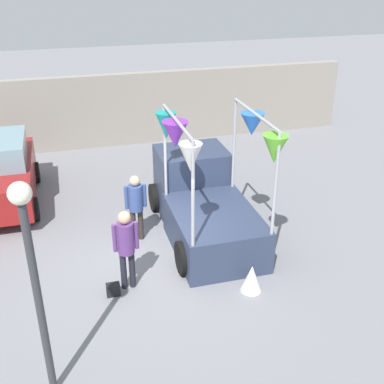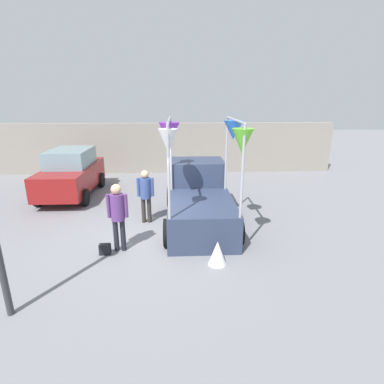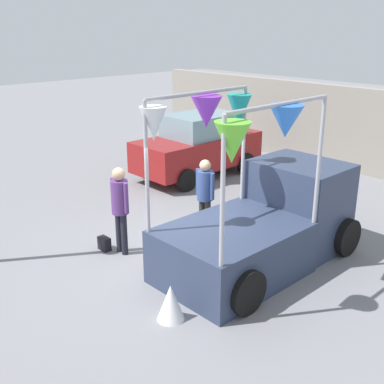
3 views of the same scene
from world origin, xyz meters
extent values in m
plane|color=slate|center=(0.00, 0.00, 0.00)|extent=(60.00, 60.00, 0.00)
cube|color=#2D3851|center=(1.44, 0.17, 0.50)|extent=(1.90, 2.60, 1.00)
cube|color=#2D3851|center=(1.44, 2.17, 0.90)|extent=(1.80, 1.40, 1.80)
cube|color=#8CB2C6|center=(1.44, 2.17, 1.35)|extent=(1.76, 1.37, 0.60)
cylinder|color=black|center=(0.49, 2.52, 0.38)|extent=(0.22, 0.76, 0.76)
cylinder|color=black|center=(2.39, 2.52, 0.38)|extent=(0.22, 0.76, 0.76)
cylinder|color=black|center=(0.49, -0.53, 0.38)|extent=(0.22, 0.76, 0.76)
cylinder|color=black|center=(2.39, -0.53, 0.38)|extent=(0.22, 0.76, 0.76)
cylinder|color=#A5A5AD|center=(0.57, 1.39, 2.13)|extent=(0.07, 0.07, 2.27)
cylinder|color=#A5A5AD|center=(2.31, 1.39, 2.13)|extent=(0.07, 0.07, 2.27)
cylinder|color=#A5A5AD|center=(0.57, -1.05, 2.13)|extent=(0.07, 0.07, 2.27)
cylinder|color=#A5A5AD|center=(2.31, -1.05, 2.13)|extent=(0.07, 0.07, 2.27)
cylinder|color=#A5A5AD|center=(0.57, 0.17, 3.27)|extent=(0.07, 2.44, 0.07)
cylinder|color=#A5A5AD|center=(2.31, 0.17, 3.27)|extent=(0.07, 2.44, 0.07)
cone|color=white|center=(0.57, -0.88, 2.86)|extent=(0.57, 0.57, 0.57)
cone|color=#66CC33|center=(2.31, -0.88, 2.85)|extent=(0.69, 0.69, 0.59)
cone|color=purple|center=(0.57, 0.34, 2.92)|extent=(0.69, 0.69, 0.58)
cone|color=blue|center=(2.31, 0.34, 2.99)|extent=(0.72, 0.72, 0.51)
cone|color=teal|center=(0.57, 1.22, 2.83)|extent=(0.59, 0.59, 0.63)
cube|color=maroon|center=(-3.51, 4.05, 0.77)|extent=(1.70, 4.00, 0.90)
cube|color=#72939E|center=(-3.51, 4.20, 1.55)|extent=(1.50, 2.10, 0.66)
cylinder|color=black|center=(-4.36, 5.30, 0.32)|extent=(0.18, 0.64, 0.64)
cylinder|color=black|center=(-2.66, 5.30, 0.32)|extent=(0.18, 0.64, 0.64)
cylinder|color=black|center=(-4.36, 2.80, 0.32)|extent=(0.18, 0.64, 0.64)
cylinder|color=black|center=(-2.66, 2.80, 0.32)|extent=(0.18, 0.64, 0.64)
cylinder|color=black|center=(-0.84, -0.72, 0.43)|extent=(0.13, 0.13, 0.86)
cylinder|color=black|center=(-0.66, -0.72, 0.43)|extent=(0.13, 0.13, 0.86)
cylinder|color=#593372|center=(-0.75, -0.72, 1.20)|extent=(0.34, 0.34, 0.68)
sphere|color=tan|center=(-0.75, -0.72, 1.67)|extent=(0.26, 0.26, 0.26)
cylinder|color=#593372|center=(-0.97, -0.72, 1.24)|extent=(0.09, 0.09, 0.61)
cylinder|color=#593372|center=(-0.53, -0.72, 1.24)|extent=(0.09, 0.09, 0.61)
cylinder|color=#2D2823|center=(-0.33, 1.13, 0.41)|extent=(0.13, 0.13, 0.82)
cylinder|color=#2D2823|center=(-0.15, 1.13, 0.41)|extent=(0.13, 0.13, 0.82)
cylinder|color=#33477F|center=(-0.24, 1.13, 1.14)|extent=(0.34, 0.34, 0.65)
sphere|color=tan|center=(-0.24, 1.13, 1.59)|extent=(0.25, 0.25, 0.25)
cylinder|color=#33477F|center=(-0.46, 1.13, 1.18)|extent=(0.09, 0.09, 0.58)
cylinder|color=#33477F|center=(-0.02, 1.13, 1.18)|extent=(0.09, 0.09, 0.58)
cube|color=black|center=(-1.10, -0.92, 0.14)|extent=(0.28, 0.16, 0.28)
cube|color=gray|center=(0.00, 7.99, 1.30)|extent=(18.00, 0.36, 2.60)
cone|color=white|center=(1.70, -1.53, 0.30)|extent=(0.60, 0.60, 0.60)
camera|label=1|loc=(-1.68, -9.05, 6.30)|focal=45.00mm
camera|label=2|loc=(0.80, -7.85, 3.82)|focal=28.00mm
camera|label=3|loc=(6.69, -5.73, 4.42)|focal=45.00mm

